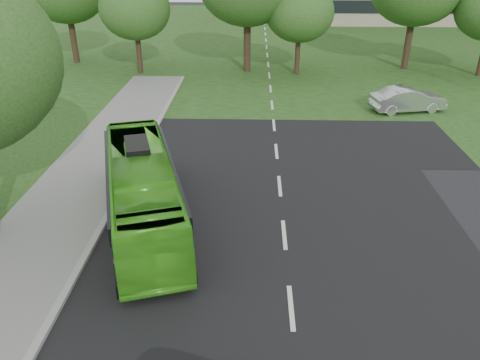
{
  "coord_description": "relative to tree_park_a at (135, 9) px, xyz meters",
  "views": [
    {
      "loc": [
        -1.21,
        -13.0,
        9.95
      ],
      "look_at": [
        -1.73,
        3.42,
        1.6
      ],
      "focal_mm": 35.0,
      "sensor_mm": 36.0,
      "label": 1
    }
  ],
  "objects": [
    {
      "name": "ground",
      "position": [
        10.99,
        -26.59,
        -5.17
      ],
      "size": [
        160.0,
        160.0,
        0.0
      ],
      "primitive_type": "plane",
      "color": "black",
      "rests_on": "ground"
    },
    {
      "name": "street_surfaces",
      "position": [
        10.61,
        -3.83,
        -5.14
      ],
      "size": [
        120.0,
        120.0,
        0.15
      ],
      "color": "black",
      "rests_on": "ground"
    },
    {
      "name": "bus",
      "position": [
        5.49,
        -23.75,
        -3.77
      ],
      "size": [
        5.19,
        10.29,
        2.8
      ],
      "primitive_type": "imported",
      "rotation": [
        0.0,
        0.0,
        0.3
      ],
      "color": "green",
      "rests_on": "ground"
    },
    {
      "name": "sedan",
      "position": [
        19.83,
        -9.59,
        -4.37
      ],
      "size": [
        5.09,
        2.66,
        1.6
      ],
      "primitive_type": "imported",
      "rotation": [
        0.0,
        0.0,
        1.78
      ],
      "color": "silver",
      "rests_on": "ground"
    },
    {
      "name": "tree_park_a",
      "position": [
        0.0,
        0.0,
        0.0
      ],
      "size": [
        5.73,
        5.73,
        7.62
      ],
      "color": "black",
      "rests_on": "ground"
    },
    {
      "name": "tree_park_c",
      "position": [
        13.3,
        -0.01,
        -0.21
      ],
      "size": [
        5.51,
        5.51,
        7.31
      ],
      "color": "black",
      "rests_on": "ground"
    }
  ]
}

